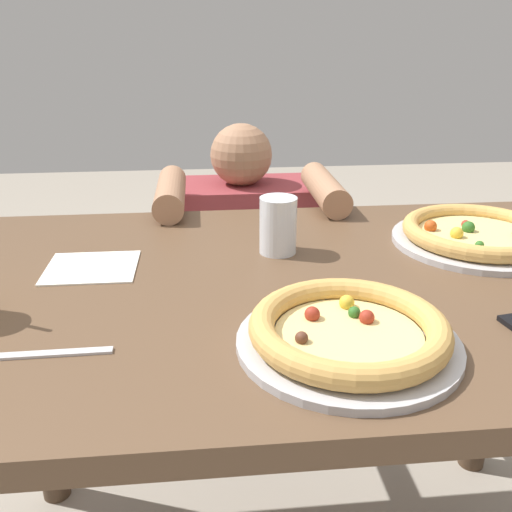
% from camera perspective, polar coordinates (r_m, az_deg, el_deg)
% --- Properties ---
extents(dining_table, '(1.31, 0.81, 0.75)m').
position_cam_1_polar(dining_table, '(1.03, 4.16, -8.06)').
color(dining_table, brown).
rests_on(dining_table, ground).
extents(pizza_near, '(0.30, 0.30, 0.05)m').
position_cam_1_polar(pizza_near, '(0.78, 9.31, -7.60)').
color(pizza_near, '#B7B7BC').
rests_on(pizza_near, dining_table).
extents(pizza_far, '(0.33, 0.33, 0.04)m').
position_cam_1_polar(pizza_far, '(1.21, 21.44, 2.04)').
color(pizza_far, '#B7B7BC').
rests_on(pizza_far, dining_table).
extents(water_cup_clear, '(0.07, 0.07, 0.11)m').
position_cam_1_polar(water_cup_clear, '(1.07, 2.22, 3.20)').
color(water_cup_clear, silver).
rests_on(water_cup_clear, dining_table).
extents(paper_napkin, '(0.16, 0.15, 0.00)m').
position_cam_1_polar(paper_napkin, '(1.06, -16.24, -1.11)').
color(paper_napkin, white).
rests_on(paper_napkin, dining_table).
extents(fork, '(0.20, 0.02, 0.00)m').
position_cam_1_polar(fork, '(0.81, -22.17, -9.24)').
color(fork, silver).
rests_on(fork, dining_table).
extents(diner_seated, '(0.44, 0.54, 0.91)m').
position_cam_1_polar(diner_seated, '(1.72, -1.34, -3.95)').
color(diner_seated, '#333847').
rests_on(diner_seated, ground).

